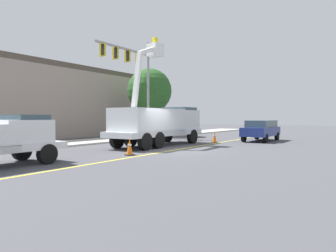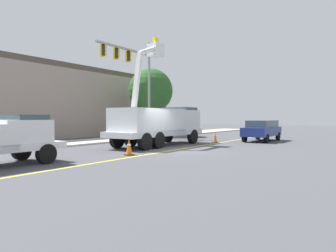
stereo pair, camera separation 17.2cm
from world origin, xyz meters
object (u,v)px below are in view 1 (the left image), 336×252
object	(u,v)px
traffic_cone_mid_rear	(214,137)
traffic_signal_mast	(133,69)
traffic_cone_mid_front	(130,147)
utility_bucket_truck	(159,122)
passing_minivan	(261,129)

from	to	relation	value
traffic_cone_mid_rear	traffic_signal_mast	size ratio (longest dim) A/B	0.10
traffic_cone_mid_front	utility_bucket_truck	bearing A→B (deg)	27.20
traffic_cone_mid_front	traffic_signal_mast	bearing A→B (deg)	46.39
utility_bucket_truck	passing_minivan	world-z (taller)	utility_bucket_truck
utility_bucket_truck	traffic_cone_mid_rear	xyz separation A→B (m)	(4.58, -1.60, -1.21)
passing_minivan	traffic_cone_mid_front	size ratio (longest dim) A/B	5.75
traffic_cone_mid_rear	traffic_signal_mast	distance (m)	9.23
utility_bucket_truck	passing_minivan	size ratio (longest dim) A/B	1.69
passing_minivan	traffic_signal_mast	xyz separation A→B (m)	(-5.79, 9.04, 5.15)
traffic_signal_mast	traffic_cone_mid_front	bearing A→B (deg)	-133.61
passing_minivan	traffic_cone_mid_rear	size ratio (longest dim) A/B	5.82
passing_minivan	traffic_cone_mid_rear	bearing A→B (deg)	151.57
passing_minivan	traffic_cone_mid_rear	distance (m)	4.36
utility_bucket_truck	traffic_cone_mid_front	size ratio (longest dim) A/B	9.72
utility_bucket_truck	traffic_cone_mid_front	xyz separation A→B (m)	(-4.95, -2.54, -1.20)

